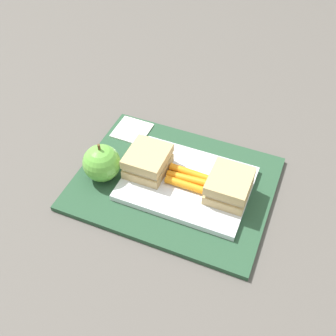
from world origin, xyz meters
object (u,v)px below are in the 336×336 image
food_tray (187,183)px  paper_napkin (132,130)px  sandwich_half_left (229,186)px  carrot_sticks_bundle (187,179)px  sandwich_half_right (148,161)px  apple (102,163)px

food_tray → paper_napkin: bearing=-31.4°
sandwich_half_left → carrot_sticks_bundle: 0.08m
sandwich_half_right → apple: apple is taller
paper_napkin → apple: bearing=92.8°
food_tray → sandwich_half_left: 0.08m
sandwich_half_right → carrot_sticks_bundle: (-0.08, -0.00, -0.01)m
carrot_sticks_bundle → sandwich_half_right: bearing=0.1°
food_tray → sandwich_half_right: (0.08, 0.00, 0.03)m
carrot_sticks_bundle → sandwich_half_left: bearing=179.9°
sandwich_half_left → carrot_sticks_bundle: (0.08, -0.00, -0.01)m
sandwich_half_right → paper_napkin: sandwich_half_right is taller
carrot_sticks_bundle → food_tray: bearing=161.6°
carrot_sticks_bundle → apple: size_ratio=0.97×
sandwich_half_left → paper_napkin: 0.26m
sandwich_half_left → apple: bearing=9.3°
food_tray → apple: bearing=13.8°
sandwich_half_left → apple: apple is taller
apple → food_tray: bearing=-166.2°
paper_napkin → sandwich_half_left: bearing=157.7°
apple → paper_napkin: size_ratio=1.16×
food_tray → apple: 0.16m
apple → paper_napkin: 0.14m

